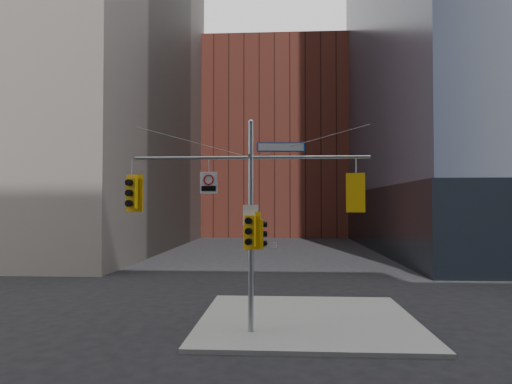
# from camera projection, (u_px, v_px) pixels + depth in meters

# --- Properties ---
(ground) EXTENTS (160.00, 160.00, 0.00)m
(ground) POSITION_uv_depth(u_px,v_px,m) (246.00, 356.00, 13.28)
(ground) COLOR black
(ground) RESTS_ON ground
(sidewalk_corner) EXTENTS (8.00, 8.00, 0.15)m
(sidewalk_corner) POSITION_uv_depth(u_px,v_px,m) (307.00, 320.00, 17.15)
(sidewalk_corner) COLOR gray
(sidewalk_corner) RESTS_ON ground
(brick_midrise) EXTENTS (26.00, 20.00, 28.00)m
(brick_midrise) POSITION_uv_depth(u_px,v_px,m) (276.00, 144.00, 71.56)
(brick_midrise) COLOR maroon
(brick_midrise) RESTS_ON ground
(signal_assembly) EXTENTS (8.00, 0.80, 7.30)m
(signal_assembly) POSITION_uv_depth(u_px,v_px,m) (251.00, 204.00, 15.39)
(signal_assembly) COLOR gray
(signal_assembly) RESTS_ON ground
(traffic_light_west_arm) EXTENTS (0.62, 0.56, 1.31)m
(traffic_light_west_arm) POSITION_uv_depth(u_px,v_px,m) (132.00, 193.00, 15.66)
(traffic_light_west_arm) COLOR #F1B20C
(traffic_light_west_arm) RESTS_ON ground
(traffic_light_east_arm) EXTENTS (0.61, 0.57, 1.30)m
(traffic_light_east_arm) POSITION_uv_depth(u_px,v_px,m) (356.00, 193.00, 15.20)
(traffic_light_east_arm) COLOR #F1B20C
(traffic_light_east_arm) RESTS_ON ground
(traffic_light_pole_side) EXTENTS (0.42, 0.36, 0.97)m
(traffic_light_pole_side) POSITION_uv_depth(u_px,v_px,m) (260.00, 234.00, 15.36)
(traffic_light_pole_side) COLOR #F1B20C
(traffic_light_pole_side) RESTS_ON ground
(traffic_light_pole_front) EXTENTS (0.60, 0.55, 1.27)m
(traffic_light_pole_front) POSITION_uv_depth(u_px,v_px,m) (250.00, 231.00, 15.10)
(traffic_light_pole_front) COLOR #F1B20C
(traffic_light_pole_front) RESTS_ON ground
(street_sign_blade) EXTENTS (1.64, 0.17, 0.32)m
(street_sign_blade) POSITION_uv_depth(u_px,v_px,m) (281.00, 147.00, 15.40)
(street_sign_blade) COLOR #11489F
(street_sign_blade) RESTS_ON ground
(regulatory_sign_arm) EXTENTS (0.59, 0.06, 0.74)m
(regulatory_sign_arm) POSITION_uv_depth(u_px,v_px,m) (209.00, 182.00, 15.48)
(regulatory_sign_arm) COLOR silver
(regulatory_sign_arm) RESTS_ON ground
(regulatory_sign_pole) EXTENTS (0.52, 0.10, 0.68)m
(regulatory_sign_pole) POSITION_uv_depth(u_px,v_px,m) (251.00, 216.00, 15.27)
(regulatory_sign_pole) COLOR silver
(regulatory_sign_pole) RESTS_ON ground
(street_blade_ew) EXTENTS (0.83, 0.14, 0.17)m
(street_blade_ew) POSITION_uv_depth(u_px,v_px,m) (264.00, 245.00, 15.34)
(street_blade_ew) COLOR silver
(street_blade_ew) RESTS_ON ground
(street_blade_ns) EXTENTS (0.05, 0.79, 0.16)m
(street_blade_ns) POSITION_uv_depth(u_px,v_px,m) (252.00, 250.00, 15.80)
(street_blade_ns) COLOR #145926
(street_blade_ns) RESTS_ON ground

